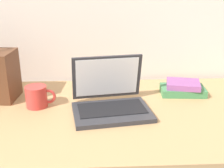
% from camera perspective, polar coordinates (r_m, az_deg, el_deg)
% --- Properties ---
extents(desk, '(1.60, 0.76, 0.03)m').
position_cam_1_polar(desk, '(1.24, -0.09, -5.84)').
color(desk, tan).
rests_on(desk, ground).
extents(laptop, '(0.34, 0.31, 0.22)m').
position_cam_1_polar(laptop, '(1.23, -0.25, -2.99)').
color(laptop, '#2D2D33').
rests_on(laptop, desk).
extents(coffee_mug, '(0.13, 0.09, 0.09)m').
position_cam_1_polar(coffee_mug, '(1.30, -14.22, -2.35)').
color(coffee_mug, red).
rests_on(coffee_mug, desk).
extents(book_stack, '(0.21, 0.15, 0.06)m').
position_cam_1_polar(book_stack, '(1.44, 13.46, -0.79)').
color(book_stack, '#3F7F4C').
rests_on(book_stack, desk).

